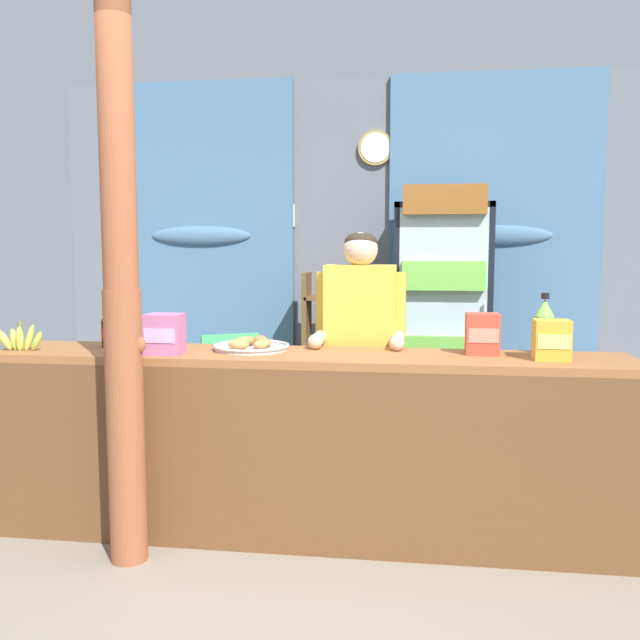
% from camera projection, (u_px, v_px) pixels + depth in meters
% --- Properties ---
extents(ground_plane, '(6.86, 6.86, 0.00)m').
position_uv_depth(ground_plane, '(318.00, 494.00, 4.18)').
color(ground_plane, gray).
extents(back_wall_curtained, '(4.67, 0.22, 2.81)m').
position_uv_depth(back_wall_curtained, '(347.00, 251.00, 5.63)').
color(back_wall_curtained, slate).
rests_on(back_wall_curtained, ground).
extents(stall_counter, '(3.22, 0.52, 0.95)m').
position_uv_depth(stall_counter, '(303.00, 430.00, 3.44)').
color(stall_counter, '#935B33').
rests_on(stall_counter, ground).
extents(timber_post, '(0.20, 0.17, 2.59)m').
position_uv_depth(timber_post, '(122.00, 301.00, 3.18)').
color(timber_post, '#995133').
rests_on(timber_post, ground).
extents(drink_fridge, '(0.68, 0.70, 1.90)m').
position_uv_depth(drink_fridge, '(441.00, 307.00, 5.05)').
color(drink_fridge, black).
rests_on(drink_fridge, ground).
extents(bottle_shelf_rack, '(0.48, 0.28, 1.29)m').
position_uv_depth(bottle_shelf_rack, '(335.00, 353.00, 5.34)').
color(bottle_shelf_rack, brown).
rests_on(bottle_shelf_rack, ground).
extents(plastic_lawn_chair, '(0.60, 0.60, 0.86)m').
position_uv_depth(plastic_lawn_chair, '(235.00, 388.00, 4.89)').
color(plastic_lawn_chair, '#4CC675').
rests_on(plastic_lawn_chair, ground).
extents(shopkeeper, '(0.51, 0.42, 1.57)m').
position_uv_depth(shopkeeper, '(360.00, 337.00, 3.88)').
color(shopkeeper, '#28282D').
rests_on(shopkeeper, ground).
extents(soda_bottle_lime_soda, '(0.10, 0.10, 0.31)m').
position_uv_depth(soda_bottle_lime_soda, '(544.00, 328.00, 3.50)').
color(soda_bottle_lime_soda, '#75C64C').
rests_on(soda_bottle_lime_soda, stall_counter).
extents(soda_bottle_cola, '(0.06, 0.06, 0.23)m').
position_uv_depth(soda_bottle_cola, '(107.00, 329.00, 3.70)').
color(soda_bottle_cola, black).
rests_on(soda_bottle_cola, stall_counter).
extents(snack_box_crackers, '(0.16, 0.15, 0.20)m').
position_uv_depth(snack_box_crackers, '(482.00, 334.00, 3.47)').
color(snack_box_crackers, '#E5422D').
rests_on(snack_box_crackers, stall_counter).
extents(snack_box_choco_powder, '(0.16, 0.14, 0.19)m').
position_uv_depth(snack_box_choco_powder, '(552.00, 340.00, 3.29)').
color(snack_box_choco_powder, gold).
rests_on(snack_box_choco_powder, stall_counter).
extents(snack_box_wafer, '(0.18, 0.15, 0.20)m').
position_uv_depth(snack_box_wafer, '(165.00, 334.00, 3.48)').
color(snack_box_wafer, '#B76699').
rests_on(snack_box_wafer, stall_counter).
extents(pastry_tray, '(0.40, 0.40, 0.07)m').
position_uv_depth(pastry_tray, '(251.00, 346.00, 3.62)').
color(pastry_tray, '#BCBCC1').
rests_on(pastry_tray, stall_counter).
extents(banana_bunch, '(0.27, 0.06, 0.16)m').
position_uv_depth(banana_bunch, '(20.00, 339.00, 3.59)').
color(banana_bunch, '#B7C647').
rests_on(banana_bunch, stall_counter).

